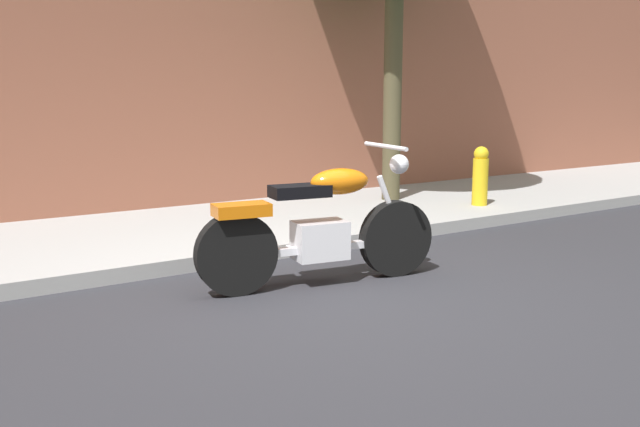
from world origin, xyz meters
TOP-DOWN VIEW (x-y plane):
  - ground_plane at (0.00, 0.00)m, footprint 60.00×60.00m
  - sidewalk at (0.00, 2.60)m, footprint 23.28×2.70m
  - motorcycle at (0.12, 0.32)m, footprint 2.12×0.75m
  - fire_hydrant at (3.62, 1.88)m, footprint 0.20×0.20m

SIDE VIEW (x-z plane):
  - ground_plane at x=0.00m, z-range 0.00..0.00m
  - sidewalk at x=0.00m, z-range 0.00..0.14m
  - fire_hydrant at x=3.62m, z-range 0.00..0.91m
  - motorcycle at x=0.12m, z-range -0.11..1.06m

